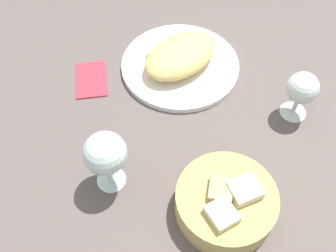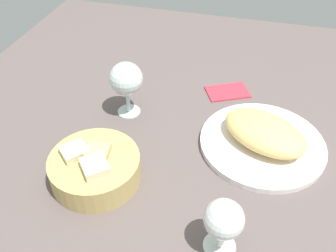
# 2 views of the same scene
# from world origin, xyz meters

# --- Properties ---
(ground_plane) EXTENTS (1.40, 1.40, 0.02)m
(ground_plane) POSITION_xyz_m (0.00, 0.00, -0.01)
(ground_plane) COLOR #5C504D
(plate) EXTENTS (0.28, 0.28, 0.01)m
(plate) POSITION_xyz_m (-0.11, -0.04, 0.01)
(plate) COLOR white
(plate) RESTS_ON ground_plane
(omelette) EXTENTS (0.23, 0.20, 0.05)m
(omelette) POSITION_xyz_m (-0.11, -0.04, 0.04)
(omelette) COLOR #EEC670
(omelette) RESTS_ON plate
(lettuce_garnish) EXTENTS (0.04, 0.04, 0.01)m
(lettuce_garnish) POSITION_xyz_m (-0.11, -0.11, 0.02)
(lettuce_garnish) COLOR #3C8C3B
(lettuce_garnish) RESTS_ON plate
(bread_basket) EXTENTS (0.18, 0.18, 0.07)m
(bread_basket) POSITION_xyz_m (0.21, 0.14, 0.03)
(bread_basket) COLOR tan
(bread_basket) RESTS_ON ground_plane
(wine_glass_near) EXTENTS (0.08, 0.08, 0.14)m
(wine_glass_near) POSITION_xyz_m (0.22, -0.08, 0.10)
(wine_glass_near) COLOR silver
(wine_glass_near) RESTS_ON ground_plane
(wine_glass_far) EXTENTS (0.07, 0.07, 0.11)m
(wine_glass_far) POSITION_xyz_m (-0.06, 0.23, 0.08)
(wine_glass_far) COLOR silver
(wine_glass_far) RESTS_ON ground_plane
(folded_napkin) EXTENTS (0.13, 0.11, 0.01)m
(folded_napkin) POSITION_xyz_m (-0.01, -0.23, 0.00)
(folded_napkin) COLOR #DF303F
(folded_napkin) RESTS_ON ground_plane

